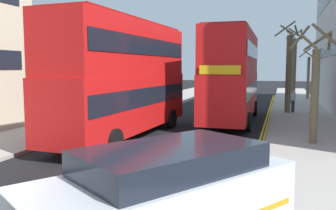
# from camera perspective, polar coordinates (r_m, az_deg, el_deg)

# --- Properties ---
(sidewalk_right) EXTENTS (4.00, 80.00, 0.14)m
(sidewalk_right) POSITION_cam_1_polar(r_m,az_deg,el_deg) (19.98, 21.27, -4.05)
(sidewalk_right) COLOR #9E9991
(sidewalk_right) RESTS_ON ground
(sidewalk_left) EXTENTS (4.00, 80.00, 0.14)m
(sidewalk_left) POSITION_cam_1_polar(r_m,az_deg,el_deg) (23.08, -12.95, -2.49)
(sidewalk_left) COLOR #9E9991
(sidewalk_left) RESTS_ON ground
(kerb_line_outer) EXTENTS (0.10, 56.00, 0.01)m
(kerb_line_outer) POSITION_cam_1_polar(r_m,az_deg,el_deg) (17.99, 14.95, -5.13)
(kerb_line_outer) COLOR yellow
(kerb_line_outer) RESTS_ON ground
(kerb_line_inner) EXTENTS (0.10, 56.00, 0.01)m
(kerb_line_inner) POSITION_cam_1_polar(r_m,az_deg,el_deg) (18.00, 14.44, -5.12)
(kerb_line_inner) COLOR yellow
(kerb_line_inner) RESTS_ON ground
(traffic_island) EXTENTS (1.10, 2.20, 0.10)m
(traffic_island) POSITION_cam_1_polar(r_m,az_deg,el_deg) (10.16, -14.36, -13.53)
(traffic_island) COLOR #9E9991
(traffic_island) RESTS_ON ground
(keep_left_bollard) EXTENTS (0.36, 0.28, 1.11)m
(keep_left_bollard) POSITION_cam_1_polar(r_m,az_deg,el_deg) (9.99, -14.45, -10.51)
(keep_left_bollard) COLOR silver
(keep_left_bollard) RESTS_ON traffic_island
(double_decker_bus_away) EXTENTS (3.12, 10.90, 5.64)m
(double_decker_bus_away) POSITION_cam_1_polar(r_m,az_deg,el_deg) (17.51, -6.99, 4.70)
(double_decker_bus_away) COLOR red
(double_decker_bus_away) RESTS_ON ground
(double_decker_bus_oncoming) EXTENTS (2.92, 10.84, 5.64)m
(double_decker_bus_oncoming) POSITION_cam_1_polar(r_m,az_deg,el_deg) (22.90, 10.19, 4.94)
(double_decker_bus_oncoming) COLOR red
(double_decker_bus_oncoming) RESTS_ON ground
(pedestrian_far) EXTENTS (0.34, 0.22, 1.62)m
(pedestrian_far) POSITION_cam_1_polar(r_m,az_deg,el_deg) (27.79, 19.23, 0.65)
(pedestrian_far) COLOR #2D2D38
(pedestrian_far) RESTS_ON sidewalk_right
(street_tree_near) EXTENTS (1.56, 1.67, 5.32)m
(street_tree_near) POSITION_cam_1_polar(r_m,az_deg,el_deg) (40.30, 21.34, 4.52)
(street_tree_near) COLOR #6B6047
(street_tree_near) RESTS_ON sidewalk_right
(street_tree_mid) EXTENTS (1.71, 1.83, 6.68)m
(street_tree_mid) POSITION_cam_1_polar(r_m,az_deg,el_deg) (27.36, 18.58, 5.04)
(street_tree_mid) COLOR #6B6047
(street_tree_mid) RESTS_ON sidewalk_right
(street_tree_far) EXTENTS (2.10, 2.10, 5.16)m
(street_tree_far) POSITION_cam_1_polar(r_m,az_deg,el_deg) (16.63, 22.26, 2.75)
(street_tree_far) COLOR #6B6047
(street_tree_far) RESTS_ON sidewalk_right
(street_tree_distant) EXTENTS (1.50, 1.55, 6.77)m
(street_tree_distant) POSITION_cam_1_polar(r_m,az_deg,el_deg) (34.81, 19.32, 5.57)
(street_tree_distant) COLOR #6B6047
(street_tree_distant) RESTS_ON sidewalk_right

